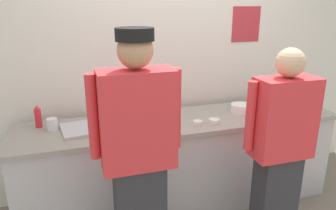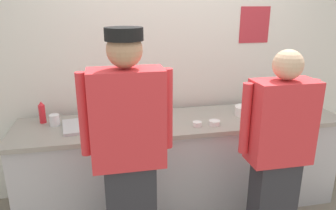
{
  "view_description": "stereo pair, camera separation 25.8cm",
  "coord_description": "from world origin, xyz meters",
  "views": [
    {
      "loc": [
        -0.93,
        -2.24,
        1.92
      ],
      "look_at": [
        -0.14,
        0.32,
        1.05
      ],
      "focal_mm": 34.16,
      "sensor_mm": 36.0,
      "label": 1
    },
    {
      "loc": [
        -0.68,
        -2.3,
        1.92
      ],
      "look_at": [
        -0.14,
        0.32,
        1.05
      ],
      "focal_mm": 34.16,
      "sensor_mm": 36.0,
      "label": 2
    }
  ],
  "objects": [
    {
      "name": "deli_cup",
      "position": [
        -1.13,
        0.46,
        0.93
      ],
      "size": [
        0.09,
        0.09,
        0.1
      ],
      "primitive_type": "cylinder",
      "color": "white",
      "rests_on": "prep_counter"
    },
    {
      "name": "plate_stack_front",
      "position": [
        0.63,
        0.38,
        0.92
      ],
      "size": [
        0.19,
        0.19,
        0.08
      ],
      "color": "white",
      "rests_on": "prep_counter"
    },
    {
      "name": "chef_near_left",
      "position": [
        -0.55,
        -0.3,
        0.95
      ],
      "size": [
        0.63,
        0.24,
        1.77
      ],
      "color": "#2D2D33",
      "rests_on": "ground"
    },
    {
      "name": "prep_counter",
      "position": [
        0.0,
        0.37,
        0.44
      ],
      "size": [
        3.0,
        0.69,
        0.88
      ],
      "color": "#B2B2B7",
      "rests_on": "ground"
    },
    {
      "name": "squeeze_bottle_primary",
      "position": [
        -1.24,
        0.55,
        0.98
      ],
      "size": [
        0.06,
        0.06,
        0.2
      ],
      "color": "red",
      "rests_on": "prep_counter"
    },
    {
      "name": "ramekin_red_sauce",
      "position": [
        0.71,
        0.21,
        0.91
      ],
      "size": [
        0.09,
        0.09,
        0.05
      ],
      "color": "white",
      "rests_on": "prep_counter"
    },
    {
      "name": "mixing_bowl_steel",
      "position": [
        1.02,
        0.34,
        0.94
      ],
      "size": [
        0.35,
        0.35,
        0.11
      ],
      "primitive_type": "cylinder",
      "color": "#B7BABF",
      "rests_on": "prep_counter"
    },
    {
      "name": "sheet_tray",
      "position": [
        -0.82,
        0.38,
        0.89
      ],
      "size": [
        0.51,
        0.41,
        0.02
      ],
      "primitive_type": "cube",
      "rotation": [
        0.0,
        0.0,
        0.12
      ],
      "color": "#B7BABF",
      "rests_on": "prep_counter"
    },
    {
      "name": "chef_center",
      "position": [
        0.56,
        -0.36,
        0.85
      ],
      "size": [
        0.59,
        0.24,
        1.61
      ],
      "color": "#2D2D33",
      "rests_on": "ground"
    },
    {
      "name": "ramekin_green_sauce",
      "position": [
        0.25,
        0.19,
        0.9
      ],
      "size": [
        0.1,
        0.1,
        0.04
      ],
      "color": "white",
      "rests_on": "prep_counter"
    },
    {
      "name": "wall_back",
      "position": [
        0.0,
        0.84,
        1.35
      ],
      "size": [
        4.7,
        0.11,
        2.71
      ],
      "color": "silver",
      "rests_on": "ground"
    },
    {
      "name": "ramekin_orange_sauce",
      "position": [
        0.09,
        0.19,
        0.9
      ],
      "size": [
        0.08,
        0.08,
        0.04
      ],
      "color": "white",
      "rests_on": "prep_counter"
    }
  ]
}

